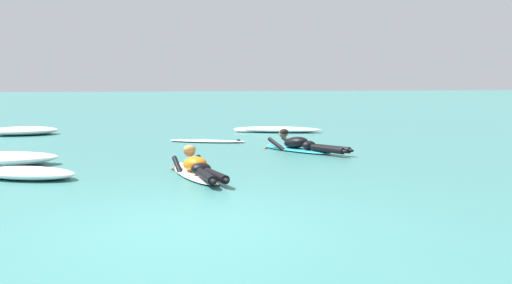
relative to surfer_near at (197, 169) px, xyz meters
The scene contains 7 objects.
ground_plane 6.80m from the surfer_near, 92.84° to the left, with size 120.00×120.00×0.00m, color #387A75.
surfer_near is the anchor object (origin of this frame).
surfer_far 3.94m from the surfer_near, 48.96° to the left, with size 1.71×2.33×0.54m.
drifting_surfboard 5.37m from the surfer_near, 83.02° to the left, with size 2.12×1.25×0.16m.
whitewater_front 9.41m from the surfer_near, 119.26° to the left, with size 2.14×1.39×0.25m.
whitewater_mid_right 2.81m from the surfer_near, behind, with size 1.85×1.32×0.20m.
whitewater_back 8.31m from the surfer_near, 68.60° to the left, with size 2.84×1.52×0.18m.
Camera 1 is at (-0.33, -6.45, 1.66)m, focal length 40.15 mm.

